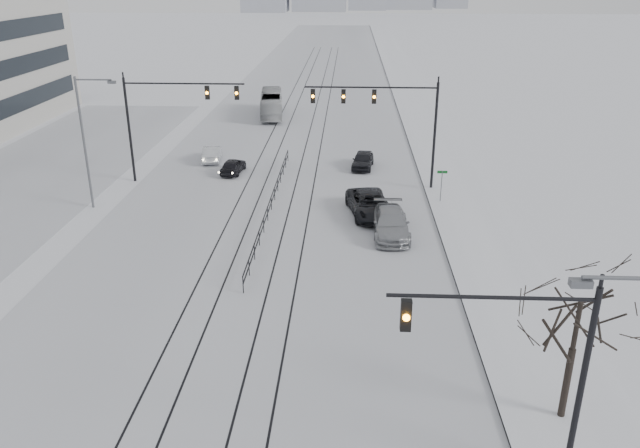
{
  "coord_description": "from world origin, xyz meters",
  "views": [
    {
      "loc": [
        5.24,
        -9.95,
        15.25
      ],
      "look_at": [
        3.83,
        19.74,
        3.2
      ],
      "focal_mm": 35.0,
      "sensor_mm": 36.0,
      "label": 1
    }
  ],
  "objects_px": {
    "sedan_sb_outer": "(212,154)",
    "sedan_nb_right": "(391,224)",
    "sedan_sb_inner": "(233,166)",
    "sedan_nb_front": "(370,204)",
    "traffic_mast_near": "(531,359)",
    "bare_tree": "(579,312)",
    "sedan_nb_far": "(363,160)",
    "box_truck": "(271,104)"
  },
  "relations": [
    {
      "from": "traffic_mast_near",
      "to": "bare_tree",
      "type": "distance_m",
      "value": 3.85
    },
    {
      "from": "traffic_mast_near",
      "to": "bare_tree",
      "type": "relative_size",
      "value": 1.15
    },
    {
      "from": "sedan_sb_inner",
      "to": "sedan_nb_front",
      "type": "height_order",
      "value": "sedan_nb_front"
    },
    {
      "from": "traffic_mast_near",
      "to": "sedan_sb_outer",
      "type": "relative_size",
      "value": 1.74
    },
    {
      "from": "bare_tree",
      "to": "sedan_nb_right",
      "type": "xyz_separation_m",
      "value": [
        -5.28,
        16.97,
        -3.71
      ]
    },
    {
      "from": "box_truck",
      "to": "traffic_mast_near",
      "type": "bearing_deg",
      "value": 98.5
    },
    {
      "from": "sedan_sb_inner",
      "to": "box_truck",
      "type": "relative_size",
      "value": 0.37
    },
    {
      "from": "sedan_sb_inner",
      "to": "box_truck",
      "type": "distance_m",
      "value": 21.79
    },
    {
      "from": "bare_tree",
      "to": "sedan_nb_front",
      "type": "height_order",
      "value": "bare_tree"
    },
    {
      "from": "traffic_mast_near",
      "to": "bare_tree",
      "type": "height_order",
      "value": "traffic_mast_near"
    },
    {
      "from": "sedan_nb_far",
      "to": "box_truck",
      "type": "distance_m",
      "value": 22.2
    },
    {
      "from": "sedan_sb_outer",
      "to": "sedan_nb_right",
      "type": "distance_m",
      "value": 21.44
    },
    {
      "from": "traffic_mast_near",
      "to": "box_truck",
      "type": "distance_m",
      "value": 56.04
    },
    {
      "from": "sedan_nb_right",
      "to": "sedan_nb_far",
      "type": "height_order",
      "value": "sedan_nb_right"
    },
    {
      "from": "traffic_mast_near",
      "to": "sedan_nb_far",
      "type": "distance_m",
      "value": 34.76
    },
    {
      "from": "sedan_nb_front",
      "to": "sedan_nb_far",
      "type": "relative_size",
      "value": 1.4
    },
    {
      "from": "sedan_sb_outer",
      "to": "box_truck",
      "type": "bearing_deg",
      "value": -105.82
    },
    {
      "from": "bare_tree",
      "to": "sedan_sb_outer",
      "type": "relative_size",
      "value": 1.52
    },
    {
      "from": "sedan_sb_outer",
      "to": "sedan_nb_right",
      "type": "height_order",
      "value": "sedan_nb_right"
    },
    {
      "from": "sedan_nb_front",
      "to": "sedan_sb_outer",
      "type": "bearing_deg",
      "value": 126.58
    },
    {
      "from": "sedan_sb_inner",
      "to": "traffic_mast_near",
      "type": "bearing_deg",
      "value": 120.75
    },
    {
      "from": "traffic_mast_near",
      "to": "sedan_nb_right",
      "type": "relative_size",
      "value": 1.3
    },
    {
      "from": "sedan_sb_inner",
      "to": "sedan_nb_far",
      "type": "height_order",
      "value": "sedan_nb_far"
    },
    {
      "from": "sedan_sb_inner",
      "to": "sedan_sb_outer",
      "type": "relative_size",
      "value": 0.9
    },
    {
      "from": "bare_tree",
      "to": "sedan_nb_right",
      "type": "distance_m",
      "value": 18.16
    },
    {
      "from": "sedan_sb_outer",
      "to": "box_truck",
      "type": "xyz_separation_m",
      "value": [
        2.99,
        18.29,
        0.71
      ]
    },
    {
      "from": "traffic_mast_near",
      "to": "box_truck",
      "type": "xyz_separation_m",
      "value": [
        -14.36,
        54.07,
        -3.19
      ]
    },
    {
      "from": "traffic_mast_near",
      "to": "sedan_sb_inner",
      "type": "relative_size",
      "value": 1.94
    },
    {
      "from": "bare_tree",
      "to": "sedan_nb_right",
      "type": "bearing_deg",
      "value": 107.27
    },
    {
      "from": "sedan_nb_front",
      "to": "sedan_sb_inner",
      "type": "bearing_deg",
      "value": 130.16
    },
    {
      "from": "traffic_mast_near",
      "to": "sedan_nb_far",
      "type": "relative_size",
      "value": 1.75
    },
    {
      "from": "traffic_mast_near",
      "to": "sedan_nb_right",
      "type": "height_order",
      "value": "traffic_mast_near"
    },
    {
      "from": "bare_tree",
      "to": "box_truck",
      "type": "height_order",
      "value": "bare_tree"
    },
    {
      "from": "bare_tree",
      "to": "sedan_sb_inner",
      "type": "relative_size",
      "value": 1.69
    },
    {
      "from": "sedan_nb_front",
      "to": "sedan_nb_right",
      "type": "bearing_deg",
      "value": -81.16
    },
    {
      "from": "sedan_nb_front",
      "to": "traffic_mast_near",
      "type": "bearing_deg",
      "value": -90.57
    },
    {
      "from": "sedan_nb_right",
      "to": "sedan_sb_inner",
      "type": "bearing_deg",
      "value": 133.09
    },
    {
      "from": "bare_tree",
      "to": "sedan_sb_outer",
      "type": "distance_m",
      "value": 38.47
    },
    {
      "from": "traffic_mast_near",
      "to": "sedan_nb_right",
      "type": "bearing_deg",
      "value": 98.17
    },
    {
      "from": "sedan_nb_right",
      "to": "sedan_nb_far",
      "type": "xyz_separation_m",
      "value": [
        -1.49,
        14.29,
        -0.1
      ]
    },
    {
      "from": "sedan_sb_outer",
      "to": "sedan_sb_inner",
      "type": "bearing_deg",
      "value": 118.57
    },
    {
      "from": "traffic_mast_near",
      "to": "sedan_nb_far",
      "type": "xyz_separation_m",
      "value": [
        -4.35,
        34.26,
        -3.88
      ]
    }
  ]
}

